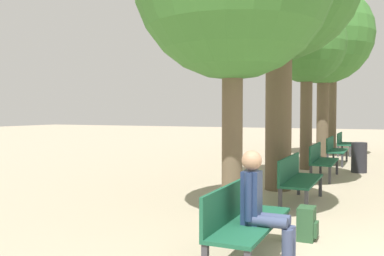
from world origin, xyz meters
The scene contains 11 objects.
bench_row_0 centered at (-1.64, 0.39, 0.50)m, with size 0.51×1.76×0.86m.
bench_row_1 centered at (-1.64, 3.66, 0.50)m, with size 0.51×1.76×0.86m.
bench_row_2 centered at (-1.64, 6.92, 0.50)m, with size 0.51×1.76×0.86m.
bench_row_3 centered at (-1.64, 10.18, 0.50)m, with size 0.51×1.76×0.86m.
bench_row_4 centered at (-1.64, 13.45, 0.50)m, with size 0.51×1.76×0.86m.
tree_row_2 centered at (-2.26, 8.47, 3.57)m, with size 2.24×2.24×4.76m.
tree_row_3 centered at (-2.26, 12.11, 4.44)m, with size 3.56×3.56×6.26m.
tree_row_4 centered at (-2.26, 15.31, 4.64)m, with size 3.13×3.13×6.24m.
person_seated centered at (-1.40, 0.31, 0.67)m, with size 0.58×0.33×1.25m.
backpack centered at (-1.10, 1.45, 0.21)m, with size 0.25×0.29×0.43m.
trash_bin centered at (-0.81, 8.39, 0.42)m, with size 0.42×0.42×0.83m.
Camera 1 is at (-0.20, -4.20, 1.67)m, focal length 40.00 mm.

